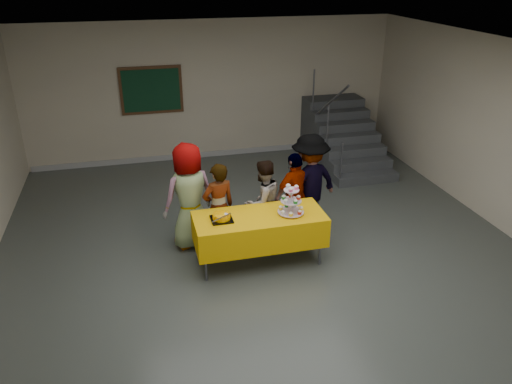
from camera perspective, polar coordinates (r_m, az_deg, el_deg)
room_shell at (r=6.24m, az=2.61°, el=6.79°), size 10.00×10.04×3.02m
bake_table at (r=7.22m, az=0.39°, el=-4.21°), size 1.88×0.78×0.77m
cupcake_stand at (r=7.12m, az=4.03°, el=-1.29°), size 0.38×0.38×0.44m
bear_cake at (r=6.99m, az=-3.96°, el=-2.76°), size 0.32×0.36×0.12m
schoolchild_a at (r=7.61m, az=-7.63°, el=-0.47°), size 0.95×0.77×1.67m
schoolchild_b at (r=7.51m, az=-4.29°, el=-1.78°), size 0.58×0.46×1.41m
schoolchild_c at (r=7.73m, az=0.80°, el=-1.13°), size 0.81×0.74×1.36m
schoolchild_d at (r=7.90m, az=4.47°, el=-0.37°), size 0.89×0.64×1.41m
schoolchild_e at (r=8.07m, az=6.11°, el=1.01°), size 1.20×0.92×1.64m
staircase at (r=11.32m, az=9.66°, el=6.11°), size 1.30×2.40×2.04m
noticeboard at (r=10.91m, az=-11.87°, el=11.31°), size 1.30×0.05×1.00m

